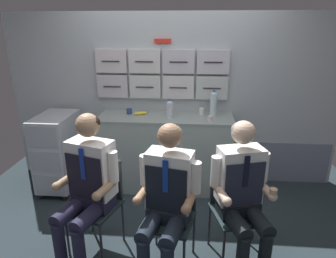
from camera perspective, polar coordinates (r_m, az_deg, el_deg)
name	(u,v)px	position (r m, az deg, el deg)	size (l,w,h in m)	color
ground	(162,245)	(3.05, -1.24, -21.57)	(4.80, 4.80, 0.04)	#243035
galley_bulkhead	(171,101)	(3.79, 0.68, 5.42)	(4.20, 0.14, 2.15)	#B1BAC0
galley_counter	(165,152)	(3.72, -0.49, -4.55)	(1.63, 0.53, 0.95)	#98A5A1
service_trolley	(58,151)	(3.90, -20.57, -3.97)	(0.40, 0.65, 0.97)	black
folding_chair_left	(99,194)	(2.83, -13.14, -12.11)	(0.50, 0.50, 0.85)	#2D2D33
crew_member_left	(87,182)	(2.62, -15.45, -9.85)	(0.55, 0.70, 1.31)	black
folding_chair_right	(172,205)	(2.61, 0.83, -14.54)	(0.48, 0.48, 0.85)	#2D2D33
crew_member_right	(167,196)	(2.38, -0.28, -12.84)	(0.52, 0.67, 1.29)	black
folding_chair_by_counter	(233,199)	(2.74, 12.56, -13.17)	(0.49, 0.49, 0.85)	#2D2D33
crew_member_by_counter	(243,191)	(2.53, 14.31, -11.52)	(0.52, 0.68, 1.28)	black
water_bottle_short	(170,109)	(3.48, 0.32, 3.93)	(0.08, 0.08, 0.23)	silver
water_bottle_tall	(213,104)	(3.57, 8.80, 4.85)	(0.08, 0.08, 0.32)	silver
paper_cup_tan	(129,111)	(3.68, -7.50, 3.49)	(0.07, 0.07, 0.07)	navy
paper_cup_blue	(210,118)	(3.39, 8.18, 2.04)	(0.06, 0.06, 0.06)	silver
espresso_cup_small	(202,111)	(3.66, 6.54, 3.51)	(0.06, 0.06, 0.08)	white
snack_banana	(141,113)	(3.63, -5.33, 3.05)	(0.17, 0.10, 0.04)	yellow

